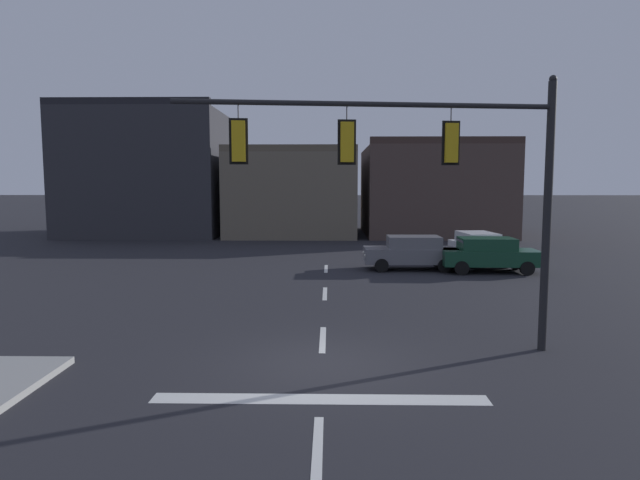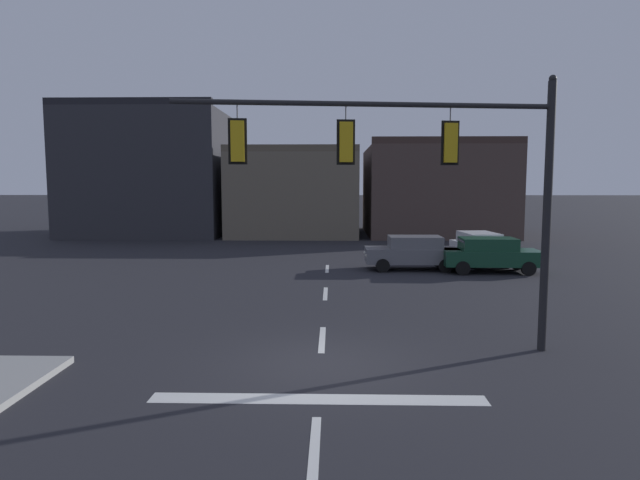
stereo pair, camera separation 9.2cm
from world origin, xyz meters
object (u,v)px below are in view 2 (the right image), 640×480
car_lot_nearside (413,252)px  car_lot_farside (479,247)px  car_lot_middle (490,254)px  signal_mast_near_side (428,164)px

car_lot_nearside → car_lot_farside: size_ratio=0.97×
car_lot_middle → car_lot_farside: bearing=84.9°
car_lot_nearside → car_lot_farside: (3.71, 2.01, 0.00)m
car_lot_middle → signal_mast_near_side: bearing=-112.4°
signal_mast_near_side → car_lot_nearside: bearing=83.0°
car_lot_farside → signal_mast_near_side: bearing=-109.5°
car_lot_farside → car_lot_nearside: bearing=-151.6°
signal_mast_near_side → car_lot_nearside: 13.59m
car_lot_nearside → car_lot_middle: size_ratio=0.99×
signal_mast_near_side → car_lot_nearside: size_ratio=1.98×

